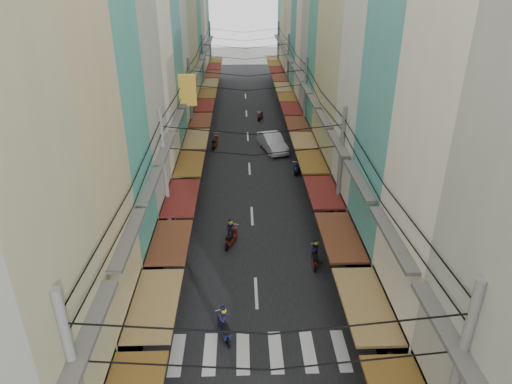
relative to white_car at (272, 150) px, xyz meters
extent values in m
plane|color=slate|center=(-2.17, -18.24, 0.00)|extent=(160.00, 160.00, 0.00)
cube|color=black|center=(-2.17, 1.76, 0.01)|extent=(10.00, 80.00, 0.02)
cube|color=gray|center=(-8.67, 1.76, 0.03)|extent=(3.00, 80.00, 0.06)
cube|color=gray|center=(4.33, 1.76, 0.03)|extent=(3.00, 80.00, 0.06)
cube|color=silver|center=(-5.67, -24.24, 0.03)|extent=(0.55, 2.40, 0.01)
cube|color=silver|center=(-4.27, -24.24, 0.03)|extent=(0.55, 2.40, 0.01)
cube|color=silver|center=(-2.87, -24.24, 0.03)|extent=(0.55, 2.40, 0.01)
cube|color=silver|center=(-1.47, -24.24, 0.03)|extent=(0.55, 2.40, 0.01)
cube|color=silver|center=(-0.07, -24.24, 0.03)|extent=(0.55, 2.40, 0.01)
cube|color=silver|center=(1.33, -24.24, 0.03)|extent=(0.55, 2.40, 0.01)
cube|color=#595651|center=(-6.92, -29.22, 6.00)|extent=(0.50, 4.24, 0.15)
cube|color=tan|center=(-10.17, -24.51, 7.90)|extent=(6.00, 4.70, 15.81)
cube|color=black|center=(-7.77, -24.51, 1.60)|extent=(1.20, 4.52, 3.20)
cube|color=olive|center=(-6.27, -24.51, 3.00)|extent=(1.80, 4.33, 0.12)
cube|color=#595651|center=(-6.92, -24.51, 6.00)|extent=(0.50, 4.23, 0.15)
cube|color=teal|center=(-10.17, -20.00, 9.62)|extent=(6.00, 4.30, 19.25)
cube|color=black|center=(-7.77, -20.00, 1.60)|extent=(1.20, 4.13, 3.20)
cube|color=brown|center=(-6.27, -20.00, 3.00)|extent=(1.80, 3.96, 0.12)
cube|color=#595651|center=(-6.92, -20.00, 6.00)|extent=(0.50, 3.87, 0.15)
cube|color=#A6A397|center=(-10.17, -15.28, 10.47)|extent=(6.00, 5.14, 20.93)
cube|color=black|center=(-7.77, -15.28, 1.60)|extent=(1.20, 4.94, 3.20)
cube|color=maroon|center=(-6.27, -15.28, 3.00)|extent=(1.80, 4.73, 0.12)
cube|color=#595651|center=(-6.92, -15.28, 6.00)|extent=(0.50, 4.63, 0.15)
cube|color=silver|center=(-10.17, -10.24, 8.72)|extent=(6.00, 4.95, 17.43)
cube|color=black|center=(-7.77, -10.24, 1.60)|extent=(1.20, 4.75, 3.20)
cube|color=brown|center=(-6.27, -10.24, 3.00)|extent=(1.80, 4.56, 0.12)
cube|color=#595651|center=(-6.92, -10.24, 6.00)|extent=(0.50, 4.46, 0.15)
cube|color=teal|center=(-10.17, -5.26, 8.16)|extent=(6.00, 4.99, 16.32)
cube|color=black|center=(-7.77, -5.26, 1.60)|extent=(1.20, 4.80, 3.20)
cube|color=olive|center=(-6.27, -5.26, 3.00)|extent=(1.80, 4.60, 0.12)
cube|color=#595651|center=(-6.92, -5.26, 6.00)|extent=(0.50, 4.50, 0.15)
cube|color=beige|center=(-10.17, -0.44, 11.44)|extent=(6.00, 4.65, 22.87)
cube|color=black|center=(-7.77, -0.44, 1.60)|extent=(1.20, 4.46, 3.20)
cube|color=brown|center=(-6.27, -0.44, 3.00)|extent=(1.80, 4.27, 0.12)
cube|color=#595651|center=(-6.92, -0.44, 6.00)|extent=(0.50, 4.18, 0.15)
cube|color=tan|center=(-10.17, 4.33, 10.29)|extent=(6.00, 4.89, 20.58)
cube|color=black|center=(-7.77, 4.33, 1.60)|extent=(1.20, 4.70, 3.20)
cube|color=maroon|center=(-6.27, 4.33, 3.00)|extent=(1.80, 4.50, 0.12)
cube|color=#595651|center=(-6.92, 4.33, 6.00)|extent=(0.50, 4.40, 0.15)
cube|color=tan|center=(-10.17, 9.03, 9.22)|extent=(6.00, 4.52, 18.44)
cube|color=black|center=(-7.77, 9.03, 1.60)|extent=(1.20, 4.34, 3.20)
cube|color=brown|center=(-6.27, 9.03, 3.00)|extent=(1.80, 4.16, 0.12)
cube|color=#595651|center=(-6.92, 9.03, 6.00)|extent=(0.50, 4.07, 0.15)
cube|color=teal|center=(-10.17, 13.89, 10.31)|extent=(6.00, 5.20, 20.63)
cube|color=black|center=(-7.77, 13.89, 1.60)|extent=(1.20, 4.99, 3.20)
cube|color=olive|center=(-6.27, 13.89, 3.00)|extent=(1.80, 4.78, 0.12)
cube|color=#595651|center=(-6.92, 13.89, 6.00)|extent=(0.50, 4.68, 0.15)
cube|color=black|center=(-7.77, 18.96, 1.60)|extent=(1.20, 4.74, 3.20)
cube|color=brown|center=(-6.27, 18.96, 3.00)|extent=(1.80, 4.55, 0.12)
cube|color=#595651|center=(-6.92, 18.96, 6.00)|extent=(0.50, 4.45, 0.15)
cube|color=silver|center=(-10.17, 23.91, 10.56)|extent=(6.00, 4.96, 21.12)
cube|color=black|center=(-7.77, 23.91, 1.60)|extent=(1.20, 4.76, 3.20)
cube|color=maroon|center=(-6.27, 23.91, 3.00)|extent=(1.80, 4.56, 0.12)
cube|color=#595651|center=(-6.92, 23.91, 6.00)|extent=(0.50, 4.46, 0.15)
cube|color=teal|center=(-10.17, 28.91, 9.95)|extent=(6.00, 5.04, 19.90)
cube|color=black|center=(-7.77, 28.91, 1.60)|extent=(1.20, 4.84, 3.20)
cube|color=brown|center=(-6.27, 28.91, 3.00)|extent=(1.80, 4.64, 0.12)
cube|color=#595651|center=(-6.92, 28.91, 6.00)|extent=(0.50, 4.54, 0.15)
cube|color=brown|center=(-6.57, -6.24, 7.00)|extent=(1.20, 0.40, 2.20)
cube|color=#595651|center=(2.58, -29.64, 6.00)|extent=(0.50, 4.25, 0.15)
cube|color=black|center=(3.43, -24.79, 1.60)|extent=(1.20, 4.78, 3.20)
cube|color=olive|center=(1.93, -24.79, 3.00)|extent=(1.80, 4.58, 0.12)
cube|color=#595651|center=(2.58, -24.79, 6.00)|extent=(0.50, 4.48, 0.15)
cube|color=teal|center=(5.83, -19.79, 7.54)|extent=(6.00, 5.03, 15.08)
cube|color=black|center=(3.43, -19.79, 1.60)|extent=(1.20, 4.83, 3.20)
cube|color=brown|center=(1.93, -19.79, 3.00)|extent=(1.80, 4.63, 0.12)
cube|color=#595651|center=(2.58, -19.79, 6.00)|extent=(0.50, 4.53, 0.15)
cube|color=beige|center=(5.83, -14.87, 10.83)|extent=(6.00, 4.79, 21.66)
cube|color=black|center=(3.43, -14.87, 1.60)|extent=(1.20, 4.60, 3.20)
cube|color=maroon|center=(1.93, -14.87, 3.00)|extent=(1.80, 4.41, 0.12)
cube|color=#595651|center=(2.58, -14.87, 6.00)|extent=(0.50, 4.31, 0.15)
cube|color=tan|center=(5.83, -10.22, 10.37)|extent=(6.00, 4.52, 20.74)
cube|color=black|center=(3.43, -10.22, 1.60)|extent=(1.20, 4.34, 3.20)
cube|color=brown|center=(1.93, -10.22, 3.00)|extent=(1.80, 4.16, 0.12)
cube|color=#595651|center=(2.58, -10.22, 6.00)|extent=(0.50, 4.07, 0.15)
cube|color=tan|center=(5.83, -5.89, 7.06)|extent=(6.00, 4.12, 14.13)
cube|color=black|center=(3.43, -5.89, 1.60)|extent=(1.20, 3.96, 3.20)
cube|color=olive|center=(1.93, -5.89, 3.00)|extent=(1.80, 3.79, 0.12)
cube|color=#595651|center=(2.58, -5.89, 6.00)|extent=(0.50, 3.71, 0.15)
cube|color=teal|center=(5.83, -1.63, 8.84)|extent=(6.00, 4.40, 17.68)
cube|color=black|center=(3.43, -1.63, 1.60)|extent=(1.20, 4.23, 3.20)
cube|color=brown|center=(1.93, -1.63, 3.00)|extent=(1.80, 4.05, 0.12)
cube|color=#595651|center=(2.58, -1.63, 6.00)|extent=(0.50, 3.96, 0.15)
cube|color=#A6A397|center=(5.83, 2.89, 11.30)|extent=(6.00, 4.64, 22.59)
cube|color=black|center=(3.43, 2.89, 1.60)|extent=(1.20, 4.45, 3.20)
cube|color=maroon|center=(1.93, 2.89, 3.00)|extent=(1.80, 4.26, 0.12)
cube|color=#595651|center=(2.58, 2.89, 6.00)|extent=(0.50, 4.17, 0.15)
cube|color=silver|center=(5.83, 7.21, 10.63)|extent=(6.00, 4.00, 21.25)
cube|color=black|center=(3.43, 7.21, 1.60)|extent=(1.20, 3.84, 3.20)
cube|color=brown|center=(1.93, 7.21, 3.00)|extent=(1.80, 3.68, 0.12)
cube|color=#595651|center=(2.58, 7.21, 6.00)|extent=(0.50, 3.60, 0.15)
cube|color=teal|center=(5.83, 11.71, 11.16)|extent=(6.00, 5.01, 22.33)
cube|color=black|center=(3.43, 11.71, 1.60)|extent=(1.20, 4.81, 3.20)
cube|color=olive|center=(1.93, 11.71, 3.00)|extent=(1.80, 4.61, 0.12)
cube|color=#595651|center=(2.58, 11.71, 6.00)|extent=(0.50, 4.51, 0.15)
cube|color=beige|center=(5.83, 16.72, 9.86)|extent=(6.00, 5.00, 19.71)
cube|color=black|center=(3.43, 16.72, 1.60)|extent=(1.20, 4.80, 3.20)
cube|color=brown|center=(1.93, 16.72, 3.00)|extent=(1.80, 4.60, 0.12)
cube|color=#595651|center=(2.58, 16.72, 6.00)|extent=(0.50, 4.50, 0.15)
cube|color=tan|center=(5.83, 21.38, 8.43)|extent=(6.00, 4.32, 16.86)
cube|color=black|center=(3.43, 21.38, 1.60)|extent=(1.20, 4.15, 3.20)
cube|color=maroon|center=(1.93, 21.38, 3.00)|extent=(1.80, 3.97, 0.12)
cube|color=#595651|center=(2.58, 21.38, 6.00)|extent=(0.50, 3.89, 0.15)
cube|color=tan|center=(5.83, 25.70, 9.98)|extent=(6.00, 4.33, 19.96)
cube|color=black|center=(3.43, 25.70, 1.60)|extent=(1.20, 4.16, 3.20)
cube|color=brown|center=(1.93, 25.70, 3.00)|extent=(1.80, 3.99, 0.12)
cube|color=#595651|center=(2.58, 25.70, 6.00)|extent=(0.50, 3.90, 0.15)
cube|color=teal|center=(5.83, 30.31, 7.17)|extent=(6.00, 4.88, 14.34)
cube|color=black|center=(3.43, 30.31, 1.60)|extent=(1.20, 4.68, 3.20)
cube|color=olive|center=(1.93, 30.31, 3.00)|extent=(1.80, 4.49, 0.12)
cube|color=#595651|center=(2.58, 30.31, 6.00)|extent=(0.50, 4.39, 0.15)
cylinder|color=gray|center=(-7.07, -15.24, 4.10)|extent=(0.26, 0.26, 8.20)
cylinder|color=gray|center=(2.73, -15.24, 4.10)|extent=(0.26, 0.26, 8.20)
cylinder|color=gray|center=(-7.07, -0.24, 4.10)|extent=(0.26, 0.26, 8.20)
cylinder|color=gray|center=(2.73, -0.24, 4.10)|extent=(0.26, 0.26, 8.20)
cylinder|color=gray|center=(-7.07, 14.76, 4.10)|extent=(0.26, 0.26, 8.20)
cylinder|color=gray|center=(2.73, 14.76, 4.10)|extent=(0.26, 0.26, 8.20)
cylinder|color=gray|center=(-7.07, 29.76, 4.10)|extent=(0.26, 0.26, 8.20)
cylinder|color=gray|center=(2.73, 29.76, 4.10)|extent=(0.26, 0.26, 8.20)
imported|color=silver|center=(0.00, 0.00, 0.00)|extent=(5.71, 3.40, 1.89)
imported|color=black|center=(4.80, -15.24, 0.00)|extent=(1.77, 1.00, 1.15)
cylinder|color=black|center=(-3.67, -22.65, 0.24)|extent=(0.09, 0.47, 0.47)
cylinder|color=black|center=(-3.67, -23.83, 0.24)|extent=(0.09, 0.47, 0.47)
cube|color=navy|center=(-3.67, -23.24, 0.38)|extent=(0.31, 1.05, 0.26)
cube|color=black|center=(-3.67, -23.47, 0.66)|extent=(0.29, 0.50, 0.16)
cube|color=navy|center=(-3.67, -22.74, 0.59)|extent=(0.27, 0.26, 0.50)
imported|color=#201D44|center=(-3.67, -23.24, 0.50)|extent=(0.48, 0.34, 1.21)
sphere|color=gold|center=(-3.67, -23.24, 1.41)|extent=(0.26, 0.26, 0.26)
cylinder|color=black|center=(1.14, -17.34, 0.23)|extent=(0.09, 0.46, 0.46)
cylinder|color=black|center=(1.14, -18.50, 0.23)|extent=(0.09, 0.46, 0.46)
cube|color=maroon|center=(1.14, -17.92, 0.38)|extent=(0.30, 1.03, 0.25)
cube|color=black|center=(1.14, -18.14, 0.64)|extent=(0.29, 0.49, 0.16)
cube|color=maroon|center=(1.14, -17.43, 0.58)|extent=(0.27, 0.25, 0.49)
imported|color=#201D44|center=(1.14, -17.92, 0.49)|extent=(0.47, 0.33, 1.19)
sphere|color=gold|center=(1.14, -17.92, 1.39)|extent=(0.25, 0.25, 0.25)
cylinder|color=black|center=(-3.50, -15.11, 0.25)|extent=(0.10, 0.50, 0.50)
cylinder|color=black|center=(-3.50, -16.35, 0.25)|extent=(0.10, 0.50, 0.50)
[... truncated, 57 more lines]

